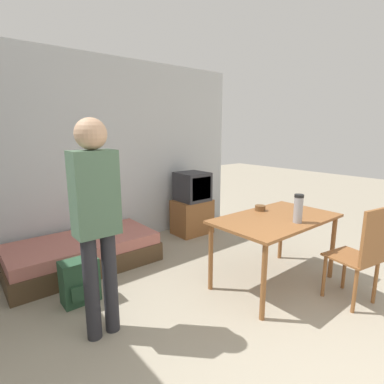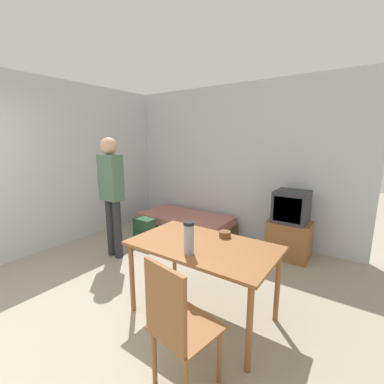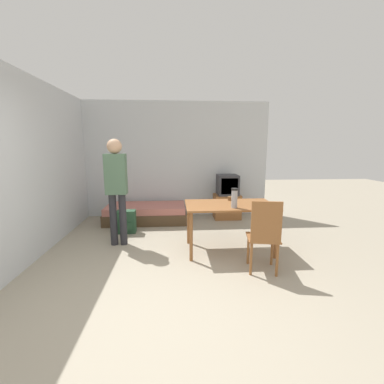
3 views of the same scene
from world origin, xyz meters
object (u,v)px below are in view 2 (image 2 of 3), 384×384
at_px(thermos_flask, 189,236).
at_px(mate_bowl, 225,234).
at_px(daybed, 185,225).
at_px(wooden_chair, 176,323).
at_px(tv, 290,226).
at_px(person_standing, 111,188).
at_px(dining_table, 203,252).
at_px(backpack, 144,231).

xyz_separation_m(thermos_flask, mate_bowl, (0.08, 0.53, -0.13)).
relative_size(daybed, wooden_chair, 1.78).
relative_size(tv, person_standing, 0.57).
bearing_deg(wooden_chair, daybed, 125.44).
xyz_separation_m(daybed, mate_bowl, (1.59, -1.45, 0.62)).
bearing_deg(thermos_flask, daybed, 127.40).
bearing_deg(tv, dining_table, -100.70).
bearing_deg(thermos_flask, tv, 80.83).
distance_m(daybed, tv, 1.89).
relative_size(wooden_chair, person_standing, 0.56).
bearing_deg(backpack, thermos_flask, -34.19).
bearing_deg(wooden_chair, thermos_flask, 117.39).
xyz_separation_m(daybed, person_standing, (-0.32, -1.35, 0.87)).
height_order(thermos_flask, mate_bowl, thermos_flask).
distance_m(person_standing, thermos_flask, 1.95).
bearing_deg(tv, thermos_flask, -99.17).
distance_m(daybed, backpack, 0.81).
bearing_deg(wooden_chair, tv, 88.67).
distance_m(wooden_chair, backpack, 2.77).
distance_m(mate_bowl, backpack, 2.11).
bearing_deg(mate_bowl, tv, 80.47).
height_order(tv, person_standing, person_standing).
bearing_deg(thermos_flask, person_standing, 161.07).
bearing_deg(wooden_chair, person_standing, 151.09).
distance_m(thermos_flask, backpack, 2.31).
bearing_deg(wooden_chair, dining_table, 110.30).
xyz_separation_m(tv, thermos_flask, (-0.34, -2.11, 0.44)).
relative_size(daybed, backpack, 4.00).
distance_m(person_standing, mate_bowl, 1.94).
bearing_deg(backpack, dining_table, -28.68).
height_order(tv, dining_table, tv).
xyz_separation_m(tv, mate_bowl, (-0.27, -1.58, 0.31)).
bearing_deg(person_standing, thermos_flask, -18.93).
height_order(dining_table, mate_bowl, mate_bowl).
bearing_deg(mate_bowl, person_standing, 177.03).
bearing_deg(daybed, thermos_flask, -52.60).
distance_m(daybed, person_standing, 1.64).
bearing_deg(daybed, dining_table, -49.08).
distance_m(wooden_chair, mate_bowl, 1.12).
relative_size(daybed, mate_bowl, 14.74).
distance_m(wooden_chair, person_standing, 2.47).
relative_size(dining_table, wooden_chair, 1.39).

